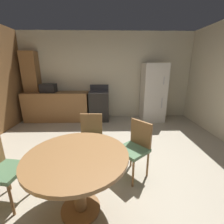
{
  "coord_description": "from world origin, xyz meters",
  "views": [
    {
      "loc": [
        0.03,
        -2.07,
        1.66
      ],
      "look_at": [
        0.11,
        0.81,
        0.79
      ],
      "focal_mm": 24.36,
      "sensor_mm": 36.0,
      "label": 1
    }
  ],
  "objects": [
    {
      "name": "kitchen_counter",
      "position": [
        -1.58,
        2.64,
        0.45
      ],
      "size": [
        1.95,
        0.6,
        0.9
      ],
      "primitive_type": "cube",
      "color": "olive",
      "rests_on": "ground"
    },
    {
      "name": "microwave",
      "position": [
        -1.79,
        2.64,
        1.03
      ],
      "size": [
        0.44,
        0.32,
        0.26
      ],
      "primitive_type": "cube",
      "color": "black",
      "rests_on": "kitchen_counter"
    },
    {
      "name": "chair_northeast",
      "position": [
        0.45,
        -0.01,
        0.5
      ],
      "size": [
        0.56,
        0.56,
        0.87
      ],
      "rotation": [
        0.0,
        0.0,
        3.84
      ],
      "color": "olive",
      "rests_on": "ground"
    },
    {
      "name": "wall_back",
      "position": [
        0.0,
        3.04,
        1.35
      ],
      "size": [
        5.71,
        0.12,
        2.7
      ],
      "primitive_type": "cube",
      "color": "beige",
      "rests_on": "ground"
    },
    {
      "name": "oven_range",
      "position": [
        -0.25,
        2.64,
        0.47
      ],
      "size": [
        0.6,
        0.6,
        1.1
      ],
      "color": "black",
      "rests_on": "ground"
    },
    {
      "name": "chair_north",
      "position": [
        -0.27,
        0.35,
        0.5
      ],
      "size": [
        0.41,
        0.41,
        0.87
      ],
      "rotation": [
        0.0,
        0.0,
        4.68
      ],
      "color": "olive",
      "rests_on": "ground"
    },
    {
      "name": "pantry_column",
      "position": [
        -2.34,
        2.82,
        1.05
      ],
      "size": [
        0.44,
        0.36,
        2.1
      ],
      "primitive_type": "cube",
      "color": "olive",
      "rests_on": "ground"
    },
    {
      "name": "dining_table",
      "position": [
        -0.31,
        -0.64,
        0.6
      ],
      "size": [
        1.11,
        1.11,
        0.76
      ],
      "color": "olive",
      "rests_on": "ground"
    },
    {
      "name": "ground_plane",
      "position": [
        0.0,
        0.0,
        0.0
      ],
      "size": [
        14.0,
        14.0,
        0.0
      ],
      "primitive_type": "plane",
      "color": "#A89E89"
    },
    {
      "name": "chair_west",
      "position": [
        -1.28,
        -0.48,
        0.5
      ],
      "size": [
        0.46,
        0.46,
        0.87
      ],
      "rotation": [
        0.0,
        0.0,
        6.12
      ],
      "color": "olive",
      "rests_on": "ground"
    },
    {
      "name": "refrigerator",
      "position": [
        1.43,
        2.59,
        0.88
      ],
      "size": [
        0.68,
        0.68,
        1.76
      ],
      "color": "silver",
      "rests_on": "ground"
    }
  ]
}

